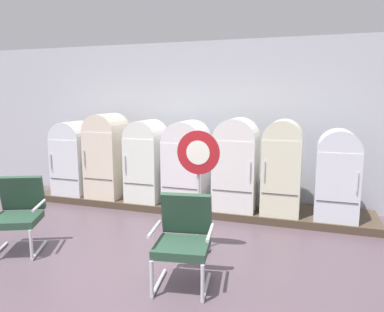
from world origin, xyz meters
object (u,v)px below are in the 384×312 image
(refrigerator_1, at_px, (107,153))
(refrigerator_5, at_px, (282,164))
(refrigerator_0, at_px, (73,156))
(refrigerator_4, at_px, (236,161))
(armchair_left, at_px, (18,211))
(armchair_right, at_px, (184,236))
(refrigerator_3, at_px, (187,161))
(sign_stand, at_px, (198,187))
(refrigerator_6, at_px, (337,172))
(refrigerator_2, at_px, (146,158))

(refrigerator_1, bearing_deg, refrigerator_5, -0.76)
(refrigerator_0, xyz_separation_m, refrigerator_5, (3.91, -0.02, 0.07))
(refrigerator_0, xyz_separation_m, refrigerator_4, (3.17, 0.00, 0.07))
(armchair_left, bearing_deg, refrigerator_5, 35.58)
(armchair_left, relative_size, armchair_right, 1.00)
(refrigerator_3, bearing_deg, sign_stand, -66.29)
(refrigerator_3, relative_size, armchair_left, 1.53)
(refrigerator_4, xyz_separation_m, refrigerator_6, (1.56, -0.01, -0.07))
(refrigerator_3, xyz_separation_m, armchair_left, (-1.52, -2.28, -0.36))
(refrigerator_6, bearing_deg, refrigerator_5, -179.27)
(armchair_right, bearing_deg, refrigerator_0, 142.23)
(refrigerator_4, bearing_deg, refrigerator_1, 179.40)
(sign_stand, bearing_deg, refrigerator_4, 84.03)
(refrigerator_0, distance_m, refrigerator_4, 3.17)
(armchair_left, bearing_deg, refrigerator_4, 43.34)
(refrigerator_1, bearing_deg, refrigerator_3, 0.08)
(refrigerator_0, bearing_deg, refrigerator_2, 0.89)
(refrigerator_3, xyz_separation_m, refrigerator_6, (2.44, -0.03, -0.04))
(refrigerator_6, xyz_separation_m, sign_stand, (-1.73, -1.58, 0.00))
(refrigerator_4, distance_m, armchair_left, 3.31)
(refrigerator_3, relative_size, sign_stand, 0.92)
(refrigerator_4, xyz_separation_m, refrigerator_5, (0.74, -0.02, 0.00))
(refrigerator_0, height_order, refrigerator_2, refrigerator_2)
(refrigerator_0, distance_m, refrigerator_1, 0.73)
(refrigerator_6, height_order, armchair_right, refrigerator_6)
(refrigerator_6, bearing_deg, refrigerator_0, 179.94)
(refrigerator_0, xyz_separation_m, refrigerator_3, (2.30, 0.03, 0.03))
(armchair_left, relative_size, sign_stand, 0.61)
(refrigerator_0, distance_m, armchair_right, 3.93)
(armchair_right, bearing_deg, refrigerator_3, 108.18)
(refrigerator_2, relative_size, armchair_left, 1.52)
(refrigerator_4, relative_size, armchair_left, 1.59)
(refrigerator_1, height_order, refrigerator_2, refrigerator_1)
(refrigerator_2, bearing_deg, refrigerator_3, 0.36)
(refrigerator_2, relative_size, refrigerator_4, 0.95)
(refrigerator_1, bearing_deg, refrigerator_4, -0.60)
(refrigerator_3, relative_size, refrigerator_6, 1.06)
(refrigerator_4, xyz_separation_m, sign_stand, (-0.17, -1.58, -0.07))
(refrigerator_0, height_order, refrigerator_1, refrigerator_1)
(refrigerator_0, distance_m, refrigerator_6, 4.74)
(refrigerator_4, height_order, refrigerator_6, refrigerator_4)
(refrigerator_6, relative_size, sign_stand, 0.87)
(refrigerator_2, relative_size, armchair_right, 1.52)
(refrigerator_4, height_order, armchair_right, refrigerator_4)
(refrigerator_6, relative_size, armchair_right, 1.44)
(refrigerator_4, bearing_deg, refrigerator_3, 178.17)
(refrigerator_0, height_order, armchair_right, refrigerator_0)
(refrigerator_2, relative_size, sign_stand, 0.92)
(refrigerator_1, xyz_separation_m, armchair_left, (0.06, -2.28, -0.42))
(refrigerator_1, xyz_separation_m, refrigerator_2, (0.81, -0.00, -0.06))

